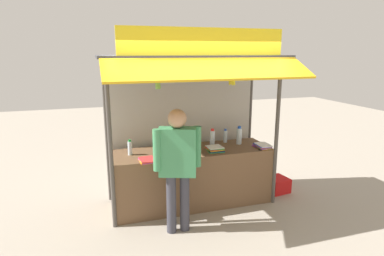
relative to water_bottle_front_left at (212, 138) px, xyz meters
The scene contains 15 objects.
ground_plane 1.09m from the water_bottle_front_left, 162.91° to the right, with size 20.00×20.00×0.00m, color #9E9384.
stall_counter 0.70m from the water_bottle_front_left, 162.91° to the right, with size 2.48×0.77×0.88m, color brown.
stall_structure 0.72m from the water_bottle_front_left, behind, with size 2.68×1.62×2.67m.
water_bottle_front_left is the anchor object (origin of this frame).
water_bottle_back_right 0.46m from the water_bottle_front_left, ahead, with size 0.08×0.08×0.30m.
water_bottle_back_left 1.32m from the water_bottle_front_left, behind, with size 0.06×0.06×0.23m.
water_bottle_far_right 0.59m from the water_bottle_front_left, 169.42° to the left, with size 0.07×0.07×0.25m.
water_bottle_rear_center 0.31m from the water_bottle_front_left, 25.02° to the left, with size 0.06×0.06×0.23m.
magazine_stack_mid_right 0.29m from the water_bottle_front_left, 101.84° to the right, with size 0.27×0.27×0.07m.
magazine_stack_left 1.22m from the water_bottle_front_left, 158.97° to the right, with size 0.22×0.31×0.03m.
magazine_stack_center 0.80m from the water_bottle_front_left, 24.65° to the right, with size 0.23×0.31×0.06m.
banana_bunch_inner_left 1.15m from the water_bottle_front_left, 85.75° to the right, with size 0.12×0.12×0.28m.
banana_bunch_leftmost 1.50m from the water_bottle_front_left, 148.71° to the right, with size 0.11×0.10×0.30m.
vendor_person 1.18m from the water_bottle_front_left, 133.09° to the right, with size 0.63×0.35×1.67m.
plastic_crate 1.46m from the water_bottle_front_left, ahead, with size 0.35×0.35×0.25m, color red.
Camera 1 is at (-1.44, -4.58, 2.36)m, focal length 30.29 mm.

